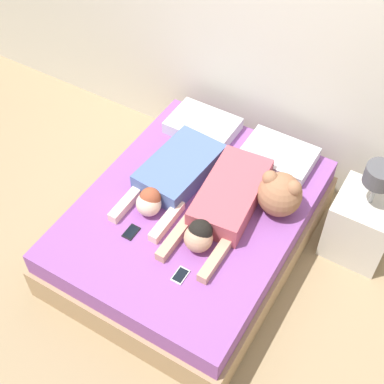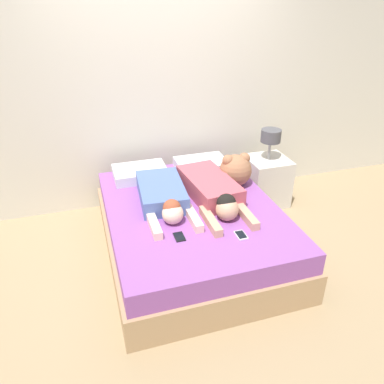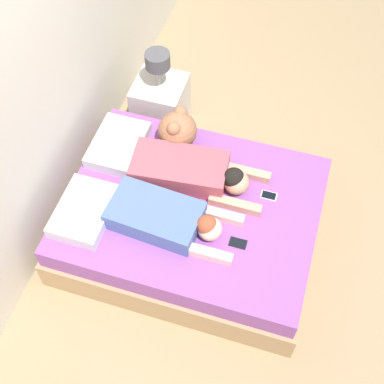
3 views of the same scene
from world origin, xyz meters
name	(u,v)px [view 3 (image 3 of 3)]	position (x,y,z in m)	size (l,w,h in m)	color
ground_plane	(192,235)	(0.00, 0.00, 0.00)	(12.00, 12.00, 0.00)	#9E8460
wall_back	(31,94)	(0.00, 1.13, 1.30)	(12.00, 0.06, 2.60)	beige
bed	(192,220)	(0.00, 0.00, 0.24)	(1.55, 1.97, 0.48)	tan
pillow_head_left	(85,211)	(-0.34, 0.73, 0.53)	(0.54, 0.39, 0.10)	silver
pillow_head_right	(118,145)	(0.34, 0.73, 0.53)	(0.54, 0.39, 0.10)	silver
person_left	(168,218)	(-0.23, 0.11, 0.56)	(0.45, 0.98, 0.21)	#4C66A5
person_right	(193,172)	(0.22, 0.06, 0.57)	(0.45, 1.08, 0.23)	#B24C59
cell_phone_left	(238,243)	(-0.24, -0.42, 0.49)	(0.08, 0.12, 0.01)	black
cell_phone_right	(269,196)	(0.24, -0.54, 0.49)	(0.08, 0.12, 0.01)	silver
plush_toy	(178,130)	(0.54, 0.29, 0.65)	(0.31, 0.31, 0.33)	#996647
nightstand	(160,103)	(1.09, 0.64, 0.30)	(0.45, 0.45, 0.88)	beige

